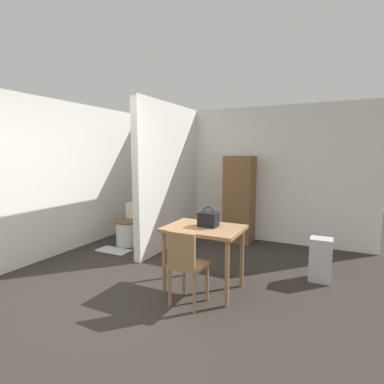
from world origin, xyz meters
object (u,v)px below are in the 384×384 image
wooden_chair (186,264)px  handbag (208,219)px  space_heater (321,260)px  wooden_cabinet (239,199)px  dining_table (204,236)px  toilet (129,228)px

wooden_chair → handbag: 0.64m
wooden_chair → space_heater: (1.27, 1.34, -0.18)m
wooden_cabinet → dining_table: bearing=-84.0°
space_heater → handbag: bearing=-145.4°
dining_table → wooden_cabinet: size_ratio=0.57×
wooden_cabinet → space_heater: bearing=-40.1°
dining_table → space_heater: dining_table is taller
toilet → wooden_cabinet: 2.10m
dining_table → wooden_cabinet: bearing=96.0°
dining_table → space_heater: 1.59m
handbag → toilet: bearing=152.5°
handbag → wooden_cabinet: size_ratio=0.15×
toilet → handbag: 2.33m
toilet → wooden_cabinet: bearing=31.1°
wooden_cabinet → wooden_chair: bearing=-85.2°
dining_table → wooden_chair: wooden_chair is taller
toilet → handbag: size_ratio=3.05×
handbag → space_heater: size_ratio=0.42×
dining_table → wooden_cabinet: 2.16m
toilet → handbag: bearing=-27.5°
toilet → space_heater: bearing=-3.6°
wooden_chair → dining_table: bearing=90.9°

